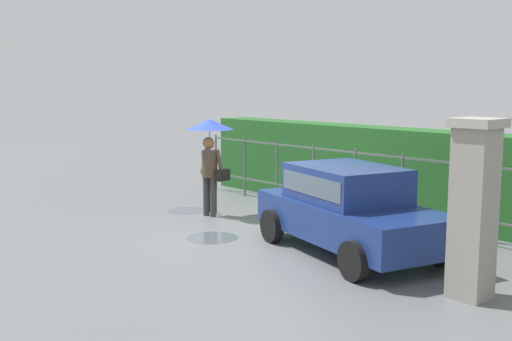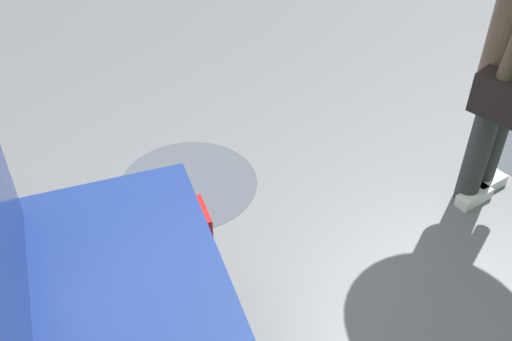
{
  "view_description": "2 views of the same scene",
  "coord_description": "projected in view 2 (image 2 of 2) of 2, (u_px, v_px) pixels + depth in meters",
  "views": [
    {
      "loc": [
        8.4,
        -7.66,
        2.87
      ],
      "look_at": [
        -0.47,
        0.15,
        1.2
      ],
      "focal_mm": 43.4,
      "sensor_mm": 36.0,
      "label": 1
    },
    {
      "loc": [
        0.75,
        2.06,
        2.7
      ],
      "look_at": [
        -0.29,
        0.5,
        1.16
      ],
      "focal_mm": 42.09,
      "sensor_mm": 36.0,
      "label": 2
    }
  ],
  "objects": [
    {
      "name": "puddle_near",
      "position": [
        188.0,
        183.0,
        4.15
      ],
      "size": [
        0.96,
        0.96,
        0.0
      ],
      "primitive_type": "cylinder",
      "color": "#4C545B",
      "rests_on": "ground"
    },
    {
      "name": "ground_plane",
      "position": [
        163.0,
        302.0,
        3.36
      ],
      "size": [
        40.0,
        40.0,
        0.0
      ],
      "primitive_type": "plane",
      "color": "slate"
    }
  ]
}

